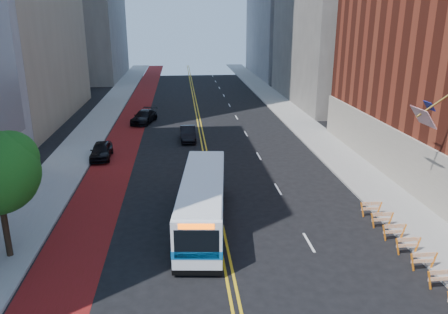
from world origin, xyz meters
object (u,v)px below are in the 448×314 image
at_px(transit_bus, 203,200).
at_px(car_b, 188,133).
at_px(car_a, 101,151).
at_px(car_c, 144,117).

distance_m(transit_bus, car_b, 19.24).
distance_m(transit_bus, car_a, 16.29).
bearing_deg(car_b, car_c, 119.93).
xyz_separation_m(car_b, car_c, (-5.01, 8.24, 0.02)).
height_order(car_a, car_c, car_c).
bearing_deg(car_c, car_a, -86.08).
distance_m(car_a, car_b, 9.39).
bearing_deg(car_a, transit_bus, -60.78).
distance_m(car_b, car_c, 9.65).
xyz_separation_m(car_a, car_c, (2.79, 13.47, 0.01)).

